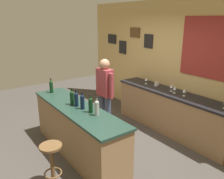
# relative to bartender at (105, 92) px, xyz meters

# --- Properties ---
(ground_plane) EXTENTS (10.00, 10.00, 0.00)m
(ground_plane) POSITION_rel_bartender_xyz_m (0.36, -0.45, -0.94)
(ground_plane) COLOR #423D38
(back_wall) EXTENTS (6.00, 0.09, 2.80)m
(back_wall) POSITION_rel_bartender_xyz_m (0.37, 1.58, 0.48)
(back_wall) COLOR tan
(back_wall) RESTS_ON ground_plane
(bar_counter) EXTENTS (2.46, 0.60, 0.92)m
(bar_counter) POSITION_rel_bartender_xyz_m (0.36, -0.85, -0.47)
(bar_counter) COLOR olive
(bar_counter) RESTS_ON ground_plane
(side_counter) EXTENTS (2.82, 0.56, 0.90)m
(side_counter) POSITION_rel_bartender_xyz_m (0.76, 1.20, -0.48)
(side_counter) COLOR olive
(side_counter) RESTS_ON ground_plane
(bartender) EXTENTS (0.52, 0.21, 1.62)m
(bartender) POSITION_rel_bartender_xyz_m (0.00, 0.00, 0.00)
(bartender) COLOR #384766
(bartender) RESTS_ON ground_plane
(bar_stool) EXTENTS (0.32, 0.32, 0.68)m
(bar_stool) POSITION_rel_bartender_xyz_m (0.92, -1.56, -0.48)
(bar_stool) COLOR brown
(bar_stool) RESTS_ON ground_plane
(wine_bottle_a) EXTENTS (0.07, 0.07, 0.31)m
(wine_bottle_a) POSITION_rel_bartender_xyz_m (-0.65, -0.89, 0.12)
(wine_bottle_a) COLOR black
(wine_bottle_a) RESTS_ON bar_counter
(wine_bottle_b) EXTENTS (0.07, 0.07, 0.31)m
(wine_bottle_b) POSITION_rel_bartender_xyz_m (0.23, -0.86, 0.12)
(wine_bottle_b) COLOR black
(wine_bottle_b) RESTS_ON bar_counter
(wine_bottle_c) EXTENTS (0.07, 0.07, 0.31)m
(wine_bottle_c) POSITION_rel_bartender_xyz_m (0.34, -0.83, 0.12)
(wine_bottle_c) COLOR black
(wine_bottle_c) RESTS_ON bar_counter
(wine_bottle_d) EXTENTS (0.07, 0.07, 0.31)m
(wine_bottle_d) POSITION_rel_bartender_xyz_m (0.51, -0.81, 0.12)
(wine_bottle_d) COLOR black
(wine_bottle_d) RESTS_ON bar_counter
(wine_bottle_e) EXTENTS (0.07, 0.07, 0.31)m
(wine_bottle_e) POSITION_rel_bartender_xyz_m (0.72, -0.78, 0.12)
(wine_bottle_e) COLOR black
(wine_bottle_e) RESTS_ON bar_counter
(wine_bottle_f) EXTENTS (0.07, 0.07, 0.31)m
(wine_bottle_f) POSITION_rel_bartender_xyz_m (0.88, -0.76, 0.12)
(wine_bottle_f) COLOR #999E99
(wine_bottle_f) RESTS_ON bar_counter
(wine_glass_a) EXTENTS (0.07, 0.07, 0.16)m
(wine_glass_a) POSITION_rel_bartender_xyz_m (-0.02, 1.20, 0.07)
(wine_glass_a) COLOR silver
(wine_glass_a) RESTS_ON side_counter
(wine_glass_b) EXTENTS (0.07, 0.07, 0.16)m
(wine_glass_b) POSITION_rel_bartender_xyz_m (0.71, 1.23, 0.07)
(wine_glass_b) COLOR silver
(wine_glass_b) RESTS_ON side_counter
(wine_glass_c) EXTENTS (0.07, 0.07, 0.16)m
(wine_glass_c) POSITION_rel_bartender_xyz_m (0.84, 1.18, 0.07)
(wine_glass_c) COLOR silver
(wine_glass_c) RESTS_ON side_counter
(wine_glass_d) EXTENTS (0.07, 0.07, 0.16)m
(wine_glass_d) POSITION_rel_bartender_xyz_m (1.07, 1.18, 0.07)
(wine_glass_d) COLOR silver
(wine_glass_d) RESTS_ON side_counter
(coffee_mug) EXTENTS (0.12, 0.08, 0.09)m
(coffee_mug) POSITION_rel_bartender_xyz_m (0.25, 1.26, 0.01)
(coffee_mug) COLOR silver
(coffee_mug) RESTS_ON side_counter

